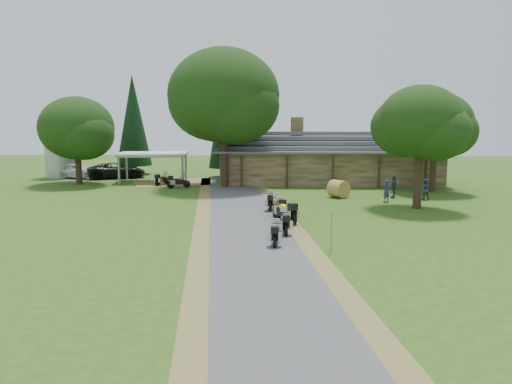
{
  "coord_description": "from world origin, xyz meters",
  "views": [
    {
      "loc": [
        1.48,
        -24.16,
        5.89
      ],
      "look_at": [
        -0.02,
        5.59,
        1.6
      ],
      "focal_mm": 35.0,
      "sensor_mm": 36.0,
      "label": 1
    }
  ],
  "objects_px": {
    "motorcycle_row_a": "(276,233)",
    "motorcycle_carport_b": "(179,181)",
    "hay_bale": "(339,189)",
    "car_dark_suv": "(116,166)",
    "motorcycle_row_b": "(285,222)",
    "motorcycle_row_e": "(271,201)",
    "motorcycle_carport_a": "(162,179)",
    "carport": "(154,167)",
    "motorcycle_row_d": "(278,206)",
    "lodge": "(328,156)",
    "silo": "(61,146)",
    "motorcycle_row_c": "(285,211)",
    "car_white_sedan": "(79,169)"
  },
  "relations": [
    {
      "from": "silo",
      "to": "motorcycle_row_e",
      "type": "distance_m",
      "value": 28.77
    },
    {
      "from": "carport",
      "to": "car_dark_suv",
      "type": "xyz_separation_m",
      "value": [
        -4.57,
        2.73,
        -0.21
      ]
    },
    {
      "from": "motorcycle_row_a",
      "to": "motorcycle_carport_b",
      "type": "xyz_separation_m",
      "value": [
        -8.74,
        19.7,
        0.06
      ]
    },
    {
      "from": "lodge",
      "to": "motorcycle_row_d",
      "type": "distance_m",
      "value": 18.98
    },
    {
      "from": "motorcycle_row_d",
      "to": "motorcycle_carport_b",
      "type": "relative_size",
      "value": 1.13
    },
    {
      "from": "motorcycle_row_d",
      "to": "motorcycle_carport_a",
      "type": "relative_size",
      "value": 1.21
    },
    {
      "from": "car_dark_suv",
      "to": "motorcycle_carport_b",
      "type": "bearing_deg",
      "value": -155.96
    },
    {
      "from": "motorcycle_row_c",
      "to": "hay_bale",
      "type": "relative_size",
      "value": 1.55
    },
    {
      "from": "lodge",
      "to": "motorcycle_row_d",
      "type": "xyz_separation_m",
      "value": [
        -4.66,
        -18.32,
        -1.74
      ]
    },
    {
      "from": "motorcycle_row_d",
      "to": "hay_bale",
      "type": "bearing_deg",
      "value": -43.04
    },
    {
      "from": "motorcycle_row_a",
      "to": "hay_bale",
      "type": "xyz_separation_m",
      "value": [
        4.65,
        14.91,
        0.1
      ]
    },
    {
      "from": "motorcycle_row_d",
      "to": "motorcycle_carport_b",
      "type": "xyz_separation_m",
      "value": [
        -8.83,
        13.13,
        -0.08
      ]
    },
    {
      "from": "carport",
      "to": "motorcycle_row_a",
      "type": "bearing_deg",
      "value": -69.63
    },
    {
      "from": "motorcycle_row_b",
      "to": "silo",
      "type": "bearing_deg",
      "value": 37.57
    },
    {
      "from": "silo",
      "to": "car_white_sedan",
      "type": "relative_size",
      "value": 1.12
    },
    {
      "from": "car_white_sedan",
      "to": "lodge",
      "type": "bearing_deg",
      "value": -82.26
    },
    {
      "from": "silo",
      "to": "motorcycle_row_a",
      "type": "bearing_deg",
      "value": -50.53
    },
    {
      "from": "car_white_sedan",
      "to": "car_dark_suv",
      "type": "xyz_separation_m",
      "value": [
        3.71,
        0.44,
        0.22
      ]
    },
    {
      "from": "carport",
      "to": "car_dark_suv",
      "type": "height_order",
      "value": "carport"
    },
    {
      "from": "car_white_sedan",
      "to": "motorcycle_carport_b",
      "type": "xyz_separation_m",
      "value": [
        11.61,
        -6.71,
        -0.35
      ]
    },
    {
      "from": "lodge",
      "to": "silo",
      "type": "height_order",
      "value": "silo"
    },
    {
      "from": "motorcycle_row_e",
      "to": "motorcycle_row_c",
      "type": "bearing_deg",
      "value": -166.57
    },
    {
      "from": "car_dark_suv",
      "to": "motorcycle_row_a",
      "type": "xyz_separation_m",
      "value": [
        16.64,
        -26.85,
        -0.63
      ]
    },
    {
      "from": "carport",
      "to": "motorcycle_row_b",
      "type": "relative_size",
      "value": 3.54
    },
    {
      "from": "silo",
      "to": "motorcycle_carport_a",
      "type": "bearing_deg",
      "value": -25.86
    },
    {
      "from": "carport",
      "to": "motorcycle_carport_b",
      "type": "bearing_deg",
      "value": -59.2
    },
    {
      "from": "motorcycle_row_e",
      "to": "motorcycle_carport_a",
      "type": "relative_size",
      "value": 1.06
    },
    {
      "from": "motorcycle_row_a",
      "to": "motorcycle_row_e",
      "type": "bearing_deg",
      "value": 6.26
    },
    {
      "from": "car_dark_suv",
      "to": "motorcycle_row_e",
      "type": "distance_m",
      "value": 23.88
    },
    {
      "from": "motorcycle_row_b",
      "to": "motorcycle_carport_b",
      "type": "relative_size",
      "value": 1.0
    },
    {
      "from": "lodge",
      "to": "car_white_sedan",
      "type": "height_order",
      "value": "lodge"
    },
    {
      "from": "silo",
      "to": "motorcycle_row_d",
      "type": "relative_size",
      "value": 3.17
    },
    {
      "from": "motorcycle_row_a",
      "to": "hay_bale",
      "type": "height_order",
      "value": "hay_bale"
    },
    {
      "from": "lodge",
      "to": "car_dark_suv",
      "type": "distance_m",
      "value": 21.52
    },
    {
      "from": "motorcycle_carport_a",
      "to": "hay_bale",
      "type": "height_order",
      "value": "hay_bale"
    },
    {
      "from": "motorcycle_row_a",
      "to": "motorcycle_row_b",
      "type": "xyz_separation_m",
      "value": [
        0.43,
        2.41,
        0.06
      ]
    },
    {
      "from": "motorcycle_row_a",
      "to": "car_white_sedan",
      "type": "bearing_deg",
      "value": 41.18
    },
    {
      "from": "silo",
      "to": "car_dark_suv",
      "type": "height_order",
      "value": "silo"
    },
    {
      "from": "carport",
      "to": "hay_bale",
      "type": "relative_size",
      "value": 4.83
    },
    {
      "from": "lodge",
      "to": "motorcycle_row_e",
      "type": "relative_size",
      "value": 11.65
    },
    {
      "from": "carport",
      "to": "motorcycle_row_e",
      "type": "relative_size",
      "value": 3.55
    },
    {
      "from": "motorcycle_row_b",
      "to": "hay_bale",
      "type": "xyz_separation_m",
      "value": [
        4.22,
        12.49,
        0.04
      ]
    },
    {
      "from": "motorcycle_row_b",
      "to": "motorcycle_row_c",
      "type": "bearing_deg",
      "value": -5.53
    },
    {
      "from": "hay_bale",
      "to": "car_dark_suv",
      "type": "bearing_deg",
      "value": 150.71
    },
    {
      "from": "lodge",
      "to": "motorcycle_row_c",
      "type": "relative_size",
      "value": 10.21
    },
    {
      "from": "lodge",
      "to": "motorcycle_row_b",
      "type": "height_order",
      "value": "lodge"
    },
    {
      "from": "motorcycle_row_b",
      "to": "motorcycle_carport_a",
      "type": "bearing_deg",
      "value": 24.94
    },
    {
      "from": "car_white_sedan",
      "to": "car_dark_suv",
      "type": "bearing_deg",
      "value": -71.99
    },
    {
      "from": "motorcycle_row_a",
      "to": "motorcycle_carport_a",
      "type": "xyz_separation_m",
      "value": [
        -10.68,
        21.67,
        0.02
      ]
    },
    {
      "from": "lodge",
      "to": "car_white_sedan",
      "type": "xyz_separation_m",
      "value": [
        -25.1,
        1.52,
        -1.47
      ]
    }
  ]
}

